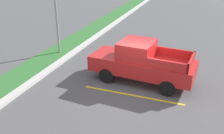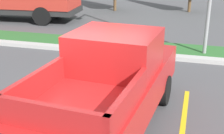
# 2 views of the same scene
# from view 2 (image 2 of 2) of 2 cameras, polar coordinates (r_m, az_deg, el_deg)

# --- Properties ---
(ground_plane) EXTENTS (120.00, 120.00, 0.00)m
(ground_plane) POSITION_cam_2_polar(r_m,az_deg,el_deg) (7.14, -4.87, -9.98)
(ground_plane) COLOR #4C4C4F
(parking_line_near) EXTENTS (0.12, 4.80, 0.01)m
(parking_line_near) POSITION_cam_2_polar(r_m,az_deg,el_deg) (7.39, -12.09, -9.23)
(parking_line_near) COLOR yellow
(parking_line_near) RESTS_ON ground
(curb_strip) EXTENTS (56.00, 0.40, 0.15)m
(curb_strip) POSITION_cam_2_polar(r_m,az_deg,el_deg) (11.53, 3.84, 2.50)
(curb_strip) COLOR #B2B2AD
(curb_strip) RESTS_ON ground
(grass_median) EXTENTS (56.00, 1.80, 0.06)m
(grass_median) POSITION_cam_2_polar(r_m,az_deg,el_deg) (12.57, 4.90, 3.77)
(grass_median) COLOR #2D662D
(grass_median) RESTS_ON ground
(pickup_truck_main) EXTENTS (2.31, 5.36, 2.10)m
(pickup_truck_main) POSITION_cam_2_polar(r_m,az_deg,el_deg) (6.43, -0.18, -3.07)
(pickup_truck_main) COLOR black
(pickup_truck_main) RESTS_ON ground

